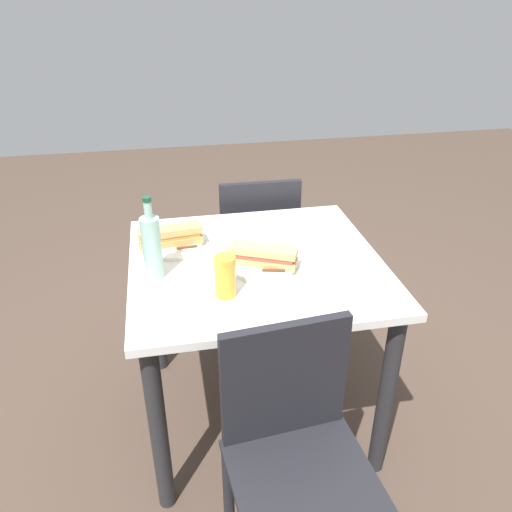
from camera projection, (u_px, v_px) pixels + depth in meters
ground_plane at (256, 410)px, 2.25m from camera, size 8.00×8.00×0.00m
dining_table at (256, 290)px, 1.94m from camera, size 0.92×0.87×0.76m
chair_far at (295, 448)px, 1.46m from camera, size 0.44×0.44×0.86m
chair_near at (257, 244)px, 2.57m from camera, size 0.41×0.41×0.86m
plate_near at (263, 266)px, 1.83m from camera, size 0.24×0.24×0.01m
baguette_sandwich_near at (263, 256)px, 1.81m from camera, size 0.25×0.17×0.07m
knife_near at (263, 270)px, 1.78m from camera, size 0.18×0.05×0.01m
plate_far at (171, 245)px, 1.97m from camera, size 0.24×0.24×0.01m
baguette_sandwich_far at (171, 236)px, 1.95m from camera, size 0.25×0.10×0.07m
knife_far at (177, 249)px, 1.92m from camera, size 0.18×0.02×0.01m
water_bottle at (152, 246)px, 1.72m from camera, size 0.07×0.07×0.30m
beer_glass at (225, 276)px, 1.64m from camera, size 0.07×0.07×0.14m
paper_napkin at (236, 227)px, 2.12m from camera, size 0.17×0.17×0.00m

